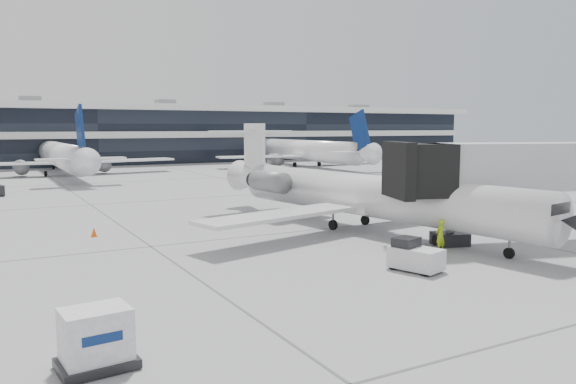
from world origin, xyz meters
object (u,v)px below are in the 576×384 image
baggage_tug (414,256)px  cargo_uld (96,339)px  jet_bridge (559,167)px  ramp_worker (440,236)px  regional_jet (362,193)px

baggage_tug → cargo_uld: (-15.49, -4.17, 0.18)m
jet_bridge → ramp_worker: (-8.37, 1.11, -3.59)m
jet_bridge → regional_jet: bearing=151.1°
jet_bridge → ramp_worker: 9.18m
regional_jet → cargo_uld: bearing=-153.9°
baggage_tug → cargo_uld: size_ratio=1.22×
jet_bridge → cargo_uld: (-27.90, -5.53, -3.62)m
baggage_tug → cargo_uld: cargo_uld is taller
ramp_worker → regional_jet: bearing=-99.4°
ramp_worker → baggage_tug: ramp_worker is taller
baggage_tug → ramp_worker: bearing=13.7°
regional_jet → jet_bridge: regional_jet is taller
jet_bridge → cargo_uld: bearing=-151.0°
ramp_worker → baggage_tug: 4.74m
ramp_worker → cargo_uld: bearing=10.8°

